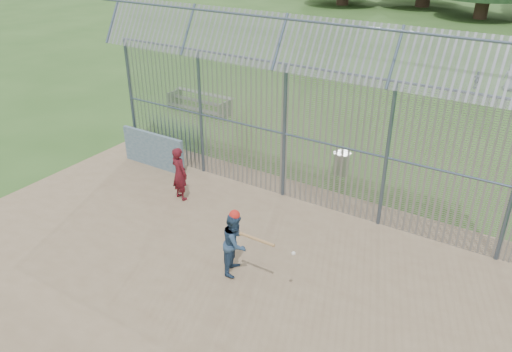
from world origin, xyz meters
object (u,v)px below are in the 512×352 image
Objects in this scene: dugout_wall at (153,150)px; batter at (235,243)px; bleacher at (200,102)px; onlooker at (179,174)px; trash_can at (341,163)px.

dugout_wall is 1.62× the size of batter.
bleacher is (-7.59, 8.33, -0.38)m from batter.
onlooker reaches higher than trash_can.
bleacher is at bearing 163.35° from trash_can.
onlooker is at bearing 42.63° from batter.
batter is 11.28m from bleacher.
batter is 1.88× the size of trash_can.
onlooker is 0.54× the size of bleacher.
dugout_wall is 6.33m from batter.
batter is 0.51× the size of bleacher.
onlooker is 5.29m from trash_can.
batter is at bearing -47.64° from bleacher.
trash_can reaches higher than bleacher.
batter reaches higher than bleacher.
batter is 6.07m from trash_can.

